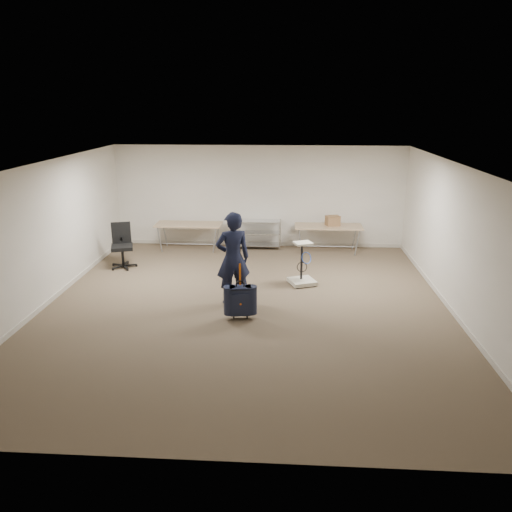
{
  "coord_description": "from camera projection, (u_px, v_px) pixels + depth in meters",
  "views": [
    {
      "loc": [
        0.78,
        -9.18,
        3.89
      ],
      "look_at": [
        0.18,
        0.3,
        0.97
      ],
      "focal_mm": 35.0,
      "sensor_mm": 36.0,
      "label": 1
    }
  ],
  "objects": [
    {
      "name": "folding_table_right",
      "position": [
        328.0,
        228.0,
        13.4
      ],
      "size": [
        1.8,
        0.75,
        0.73
      ],
      "color": "tan",
      "rests_on": "ground"
    },
    {
      "name": "ground",
      "position": [
        246.0,
        306.0,
        9.95
      ],
      "size": [
        9.0,
        9.0,
        0.0
      ],
      "primitive_type": "plane",
      "color": "#4E402F",
      "rests_on": "ground"
    },
    {
      "name": "person",
      "position": [
        233.0,
        258.0,
        9.87
      ],
      "size": [
        0.79,
        0.65,
        1.88
      ],
      "primitive_type": "imported",
      "rotation": [
        0.0,
        0.0,
        3.46
      ],
      "color": "black",
      "rests_on": "ground"
    },
    {
      "name": "cardboard_box",
      "position": [
        333.0,
        221.0,
        13.38
      ],
      "size": [
        0.42,
        0.36,
        0.26
      ],
      "primitive_type": "cube",
      "rotation": [
        0.0,
        0.0,
        0.3
      ],
      "color": "olive",
      "rests_on": "folding_table_right"
    },
    {
      "name": "wire_shelf",
      "position": [
        259.0,
        233.0,
        13.83
      ],
      "size": [
        1.22,
        0.47,
        0.8
      ],
      "color": "silver",
      "rests_on": "ground"
    },
    {
      "name": "office_chair",
      "position": [
        123.0,
        254.0,
        12.26
      ],
      "size": [
        0.66,
        0.66,
        1.09
      ],
      "color": "black",
      "rests_on": "ground"
    },
    {
      "name": "suitcase",
      "position": [
        240.0,
        300.0,
        9.28
      ],
      "size": [
        0.42,
        0.28,
        1.09
      ],
      "color": "#162131",
      "rests_on": "ground"
    },
    {
      "name": "equipment_cart",
      "position": [
        302.0,
        273.0,
        11.1
      ],
      "size": [
        0.69,
        0.69,
        0.97
      ],
      "color": "beige",
      "rests_on": "ground"
    },
    {
      "name": "folding_table_left",
      "position": [
        189.0,
        226.0,
        13.63
      ],
      "size": [
        1.8,
        0.75,
        0.73
      ],
      "color": "tan",
      "rests_on": "ground"
    },
    {
      "name": "room_shell",
      "position": [
        251.0,
        281.0,
        11.25
      ],
      "size": [
        8.0,
        9.0,
        9.0
      ],
      "color": "beige",
      "rests_on": "ground"
    }
  ]
}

